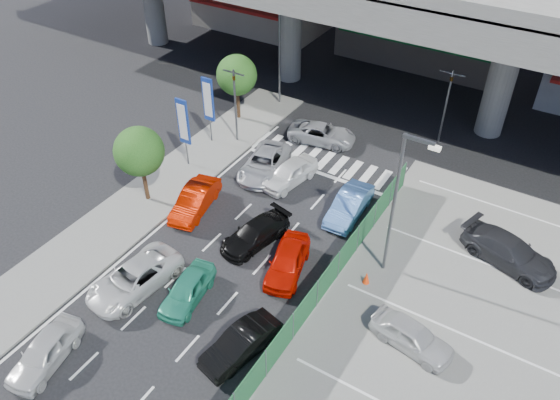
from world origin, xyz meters
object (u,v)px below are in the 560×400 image
Objects in this scene: signboard_far at (208,101)px; traffic_cone at (366,278)px; street_lamp_right at (399,196)px; parked_sedan_dgrey at (509,251)px; tree_near at (139,152)px; sedan_white_mid_left at (134,278)px; taxi_orange_right at (287,261)px; traffic_light_left at (234,88)px; traffic_light_right at (449,89)px; street_lamp_left at (282,43)px; tree_far at (237,75)px; parked_sedan_white at (412,336)px; taxi_teal_mid at (187,289)px; sedan_white_front_mid at (290,173)px; signboard_near at (183,124)px; wagon_silver_front_left at (264,163)px; crossing_wagon_silver at (322,134)px; van_white_back_left at (45,352)px; taxi_orange_left at (195,200)px; kei_truck_front_right at (349,205)px; hatch_black_mid_right at (241,344)px; sedan_black_mid at (255,234)px.

signboard_far is 15.86m from traffic_cone.
street_lamp_right reaches higher than parked_sedan_dgrey.
tree_near is 0.98× the size of sedan_white_mid_left.
street_lamp_right is at bearing 17.53° from taxi_orange_right.
traffic_light_left is 8.06m from tree_near.
traffic_light_left is at bearing -149.11° from traffic_light_right.
street_lamp_left is at bearing 79.69° from signboard_far.
tree_far is at bearing 114.64° from sedan_white_mid_left.
taxi_orange_right is 7.02m from parked_sedan_white.
traffic_light_left is 0.65× the size of street_lamp_left.
sedan_white_front_mid reaches higher than taxi_teal_mid.
tree_far is (-14.97, 8.50, -1.38)m from street_lamp_right.
street_lamp_right reaches higher than sedan_white_mid_left.
traffic_cone is (3.74, 1.29, -0.29)m from taxi_orange_right.
sedan_white_mid_left is at bearing -65.10° from signboard_near.
wagon_silver_front_left is 14.70m from parked_sedan_white.
tree_far is (-0.80, 10.50, 0.00)m from tree_near.
traffic_cone is (-5.53, -5.07, -0.37)m from parked_sedan_dgrey.
wagon_silver_front_left is at bearing 152.87° from crossing_wagon_silver.
traffic_light_left reaches higher than van_white_back_left.
taxi_orange_left is 0.88× the size of wagon_silver_front_left.
kei_truck_front_right is at bearing -10.49° from signboard_far.
kei_truck_front_right is (6.73, 15.53, 0.03)m from van_white_back_left.
sedan_white_front_mid is at bearing 83.90° from taxi_teal_mid.
traffic_light_left is 1.08× the size of tree_near.
crossing_wagon_silver is at bearing 133.49° from street_lamp_right.
tree_far is at bearing 127.16° from wagon_silver_front_left.
signboard_near is 14.98m from hatch_black_mid_right.
traffic_light_left is 17.44m from hatch_black_mid_right.
street_lamp_right is 2.14× the size of parked_sedan_white.
parked_sedan_dgrey is (15.28, 16.29, 0.12)m from van_white_back_left.
sedan_white_front_mid is 9.09m from traffic_cone.
taxi_orange_right is (2.54, -0.93, 0.08)m from sedan_black_mid.
signboard_near is 0.98× the size of tree_far.
street_lamp_right is 16.77m from van_white_back_left.
parked_sedan_dgrey is (5.02, 3.67, -4.00)m from street_lamp_right.
traffic_light_right is 19.53m from tree_near.
signboard_near is 6.54m from tree_far.
taxi_teal_mid is (6.15, -18.72, -4.14)m from street_lamp_left.
taxi_orange_left is 8.72m from kei_truck_front_right.
street_lamp_left is 1.63× the size of sedan_white_mid_left.
street_lamp_left is at bearing 98.83° from taxi_teal_mid.
van_white_back_left is 0.78× the size of parked_sedan_dgrey.
tree_far is at bearing 151.39° from kei_truck_front_right.
parked_sedan_dgrey is at bearing 36.17° from street_lamp_right.
traffic_light_right reaches higher than van_white_back_left.
traffic_light_left is 6.61m from crossing_wagon_silver.
tree_far is at bearing 150.42° from street_lamp_right.
tree_far is 1.28× the size of parked_sedan_white.
parked_sedan_dgrey reaches higher than taxi_teal_mid.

